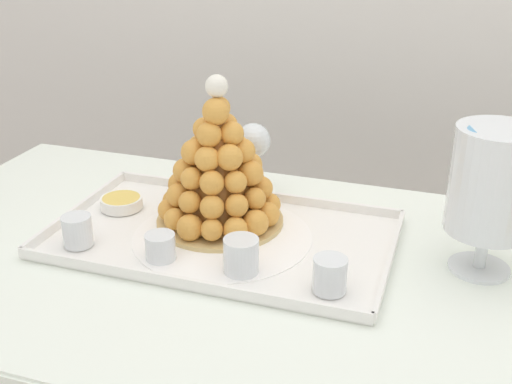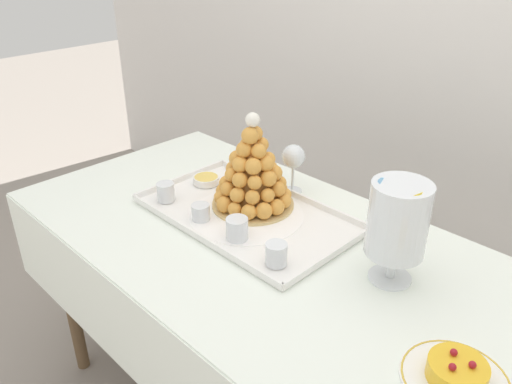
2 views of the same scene
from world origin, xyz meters
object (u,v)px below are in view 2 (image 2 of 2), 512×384
Objects in this scene: croquembouche at (253,173)px; creme_brulee_ramekin at (206,179)px; dessert_cup_mid_right at (276,255)px; macaron_goblet at (398,221)px; serving_tray at (246,215)px; dessert_cup_centre at (237,229)px; wine_glass at (293,158)px; fruit_tart_plate at (456,375)px; dessert_cup_left at (166,193)px; dessert_cup_mid_left at (201,213)px.

creme_brulee_ramekin is (-0.21, -0.00, -0.09)m from croquembouche.
macaron_goblet reaches higher than dessert_cup_mid_right.
dessert_cup_centre reaches higher than serving_tray.
serving_tray is 0.13m from dessert_cup_centre.
dessert_cup_mid_right is at bearing -54.08° from wine_glass.
wine_glass is at bearing 159.53° from macaron_goblet.
dessert_cup_mid_right is 0.36× the size of wine_glass.
dessert_cup_centre is at bearing 176.65° from fruit_tart_plate.
dessert_cup_centre is at bearing 1.26° from dessert_cup_left.
fruit_tart_plate is at bearing -3.20° from dessert_cup_mid_right.
croquembouche reaches higher than wine_glass.
croquembouche is at bearing 74.02° from dessert_cup_mid_left.
macaron_goblet is (0.68, 0.15, 0.13)m from dessert_cup_left.
croquembouche reaches higher than dessert_cup_mid_right.
dessert_cup_centre is 0.23× the size of macaron_goblet.
creme_brulee_ramekin is 0.53× the size of wine_glass.
dessert_cup_mid_right is at bearing 176.80° from fruit_tart_plate.
macaron_goblet is at bearing -20.47° from wine_glass.
dessert_cup_mid_left is (0.16, 0.00, -0.00)m from dessert_cup_left.
dessert_cup_centre is 0.42m from macaron_goblet.
dessert_cup_left is at bearing -124.07° from wine_glass.
croquembouche is 1.11× the size of macaron_goblet.
dessert_cup_left is (-0.21, -0.16, -0.08)m from croquembouche.
fruit_tart_plate is at bearing -11.47° from serving_tray.
macaron_goblet is (0.47, -0.01, 0.04)m from croquembouche.
dessert_cup_left is 0.67× the size of creme_brulee_ramekin.
fruit_tart_plate is (0.93, -0.19, -0.01)m from creme_brulee_ramekin.
dessert_cup_mid_right is 0.30m from macaron_goblet.
wine_glass reaches higher than dessert_cup_mid_right.
creme_brulee_ramekin reaches higher than serving_tray.
dessert_cup_mid_right reaches higher than dessert_cup_mid_left.
dessert_cup_mid_left is at bearing -178.29° from dessert_cup_centre.
dessert_cup_mid_left is 0.55m from macaron_goblet.
dessert_cup_mid_right is (0.22, -0.12, 0.03)m from serving_tray.
croquembouche reaches higher than dessert_cup_centre.
wine_glass is (-0.01, 0.21, 0.11)m from serving_tray.
dessert_cup_centre is (0.14, 0.00, 0.01)m from dessert_cup_mid_left.
croquembouche is 0.76m from fruit_tart_plate.
macaron_goblet is at bearing 5.08° from serving_tray.
macaron_goblet reaches higher than dessert_cup_mid_left.
dessert_cup_centre is 0.34m from wine_glass.
creme_brulee_ramekin is at bearing 168.53° from fruit_tart_plate.
dessert_cup_mid_right is at bearing -0.43° from dessert_cup_left.
dessert_cup_left is 0.28× the size of fruit_tart_plate.
macaron_goblet is 0.34m from fruit_tart_plate.
dessert_cup_left is (-0.23, -0.11, 0.03)m from serving_tray.
serving_tray is 3.96× the size of wine_glass.
croquembouche is (-0.02, 0.05, 0.11)m from serving_tray.
dessert_cup_mid_left is 0.77m from fruit_tart_plate.
dessert_cup_mid_left is 0.87× the size of dessert_cup_centre.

